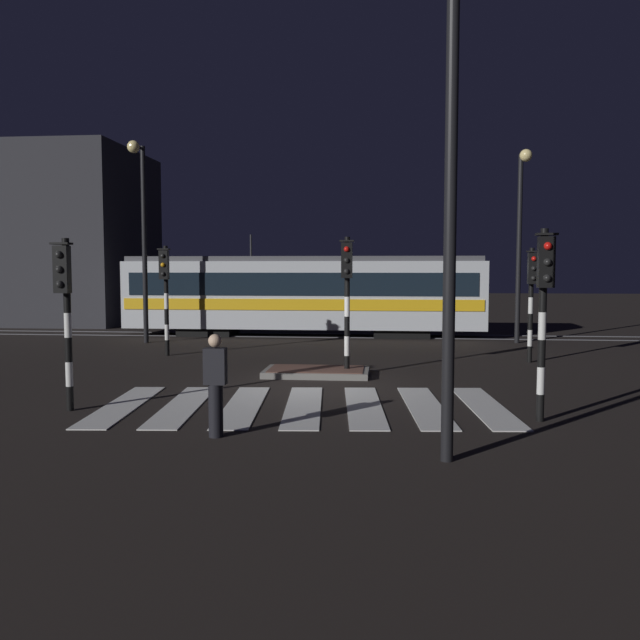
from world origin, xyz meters
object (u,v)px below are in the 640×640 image
Objects in this scene: traffic_light_median_centre at (347,285)px; tram at (304,293)px; traffic_light_corner_far_right at (532,287)px; street_lamp_trackside_left at (142,218)px; traffic_light_corner_near_right at (544,295)px; street_lamp_trackside_right at (521,223)px; street_lamp_near_kerb at (453,117)px; pedestrian_waiting_at_kerb at (215,384)px; traffic_light_corner_far_left at (165,284)px; traffic_light_corner_near_left at (65,298)px.

traffic_light_median_centre is 10.47m from tram.
street_lamp_trackside_left is (-13.14, 3.84, 2.37)m from traffic_light_corner_far_right.
traffic_light_corner_far_right is at bearing -16.28° from street_lamp_trackside_left.
traffic_light_corner_near_right is at bearing -52.32° from traffic_light_median_centre.
street_lamp_trackside_right is 0.90× the size of street_lamp_near_kerb.
street_lamp_trackside_right reaches higher than traffic_light_corner_near_right.
street_lamp_near_kerb reaches higher than pedestrian_waiting_at_kerb.
traffic_light_corner_near_right is 16.72m from street_lamp_trackside_left.
street_lamp_trackside_left is 0.49× the size of tram.
street_lamp_trackside_left is at bearing 163.72° from traffic_light_corner_far_right.
street_lamp_near_kerb is (-3.96, -15.89, 0.41)m from street_lamp_trackside_right.
traffic_light_corner_far_left is at bearing -59.67° from street_lamp_trackside_left.
street_lamp_near_kerb is 4.50× the size of pedestrian_waiting_at_kerb.
traffic_light_corner_far_left is at bearing 150.20° from traffic_light_median_centre.
pedestrian_waiting_at_kerb is at bearing -87.97° from tram.
traffic_light_corner_far_left is (-5.93, 3.40, -0.07)m from traffic_light_median_centre.
traffic_light_corner_near_left is 0.23× the size of tram.
traffic_light_corner_far_right is (1.42, 7.87, -0.08)m from traffic_light_corner_near_right.
street_lamp_near_kerb is at bearing -22.61° from traffic_light_corner_near_left.
traffic_light_corner_far_left reaches higher than pedestrian_waiting_at_kerb.
tram is (-2.37, 10.18, -0.62)m from traffic_light_median_centre.
street_lamp_near_kerb reaches higher than tram.
tram is at bearing 165.60° from street_lamp_trackside_right.
traffic_light_median_centre is 0.24× the size of tram.
traffic_light_corner_far_left is 12.86m from street_lamp_trackside_right.
traffic_light_median_centre is 7.10m from traffic_light_corner_near_left.
tram is at bearing 103.35° from street_lamp_near_kerb.
street_lamp_near_kerb reaches higher than traffic_light_corner_near_right.
street_lamp_trackside_left reaches higher than traffic_light_corner_near_right.
traffic_light_median_centre is 2.09× the size of pedestrian_waiting_at_kerb.
traffic_light_corner_near_right is 0.24× the size of tram.
traffic_light_median_centre is at bearing -29.80° from traffic_light_corner_far_left.
traffic_light_corner_near_right is at bearing -40.54° from traffic_light_corner_far_left.
street_lamp_trackside_left is (-11.72, 11.71, 2.29)m from traffic_light_corner_near_right.
traffic_light_corner_far_left is 13.91m from street_lamp_near_kerb.
street_lamp_near_kerb is (7.04, -2.93, 2.62)m from traffic_light_corner_near_left.
street_lamp_trackside_right is at bearing 49.66° from traffic_light_corner_near_left.
street_lamp_near_kerb reaches higher than street_lamp_trackside_left.
tram reaches higher than pedestrian_waiting_at_kerb.
street_lamp_trackside_left is (-7.90, 6.77, 2.24)m from traffic_light_median_centre.
traffic_light_corner_near_left is 1.97× the size of pedestrian_waiting_at_kerb.
traffic_light_corner_near_right is 1.04× the size of traffic_light_corner_far_right.
traffic_light_median_centre reaches higher than traffic_light_corner_far_right.
traffic_light_median_centre is 6.94m from pedestrian_waiting_at_kerb.
street_lamp_trackside_right reaches higher than traffic_light_corner_far_right.
street_lamp_trackside_left reaches higher than traffic_light_corner_far_left.
traffic_light_corner_near_left is at bearing 153.81° from pedestrian_waiting_at_kerb.
traffic_light_corner_near_left reaches higher than pedestrian_waiting_at_kerb.
street_lamp_near_kerb is 5.56m from pedestrian_waiting_at_kerb.
traffic_light_corner_near_right is at bearing -67.75° from tram.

